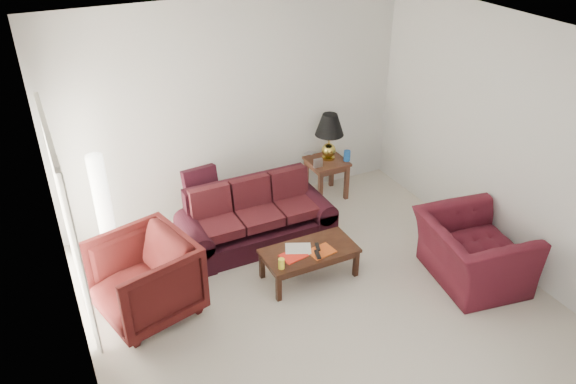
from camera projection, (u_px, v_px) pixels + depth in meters
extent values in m
plane|color=beige|center=(321.00, 304.00, 6.44)|extent=(5.00, 5.00, 0.00)
cube|color=silver|center=(66.00, 220.00, 5.99)|extent=(0.10, 2.00, 2.16)
cube|color=black|center=(201.00, 184.00, 7.46)|extent=(0.48, 0.27, 0.48)
cube|color=#B5B4B9|center=(318.00, 163.00, 8.08)|extent=(0.13, 0.05, 0.13)
cylinder|color=#18509F|center=(347.00, 156.00, 8.25)|extent=(0.13, 0.13, 0.16)
cube|color=#B0AFB4|center=(310.00, 153.00, 8.35)|extent=(0.16, 0.18, 0.05)
imported|color=#3C0E0D|center=(144.00, 279.00, 6.11)|extent=(1.24, 1.22, 0.93)
imported|color=#440F19|center=(472.00, 252.00, 6.66)|extent=(1.25, 1.38, 0.79)
cube|color=red|center=(293.00, 256.00, 6.57)|extent=(0.33, 0.27, 0.02)
cube|color=beige|center=(298.00, 249.00, 6.69)|extent=(0.37, 0.33, 0.02)
cube|color=#C14916|center=(321.00, 251.00, 6.64)|extent=(0.33, 0.27, 0.02)
cube|color=black|center=(318.00, 254.00, 6.56)|extent=(0.09, 0.18, 0.02)
cube|color=black|center=(318.00, 247.00, 6.69)|extent=(0.09, 0.16, 0.02)
cylinder|color=yellow|center=(281.00, 264.00, 6.35)|extent=(0.10, 0.10, 0.13)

